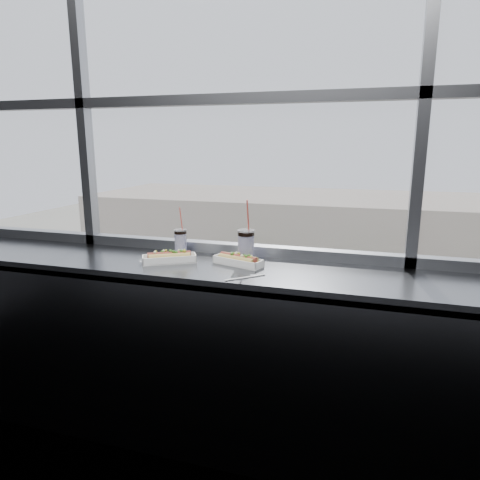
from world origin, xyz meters
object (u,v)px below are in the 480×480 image
(loose_straw, at_px, (245,277))
(tree_left, at_px, (246,269))
(hotdog_tray_left, at_px, (169,257))
(pedestrian_c, at_px, (408,314))
(car_near_b, at_px, (189,375))
(pedestrian_a, at_px, (269,298))
(hotdog_tray_right, at_px, (238,260))
(soda_cup_right, at_px, (246,245))
(wrapper, at_px, (147,261))
(soda_cup_left, at_px, (181,241))
(tree_center, at_px, (363,283))
(car_near_c, at_px, (348,402))
(car_far_b, at_px, (397,337))
(pedestrian_b, at_px, (354,306))

(loose_straw, distance_m, tree_left, 30.89)
(hotdog_tray_left, xyz_separation_m, pedestrian_c, (4.20, 27.95, -10.97))
(car_near_b, height_order, pedestrian_a, car_near_b)
(tree_left, bearing_deg, car_near_b, -88.06)
(hotdog_tray_right, height_order, soda_cup_right, soda_cup_right)
(loose_straw, distance_m, wrapper, 0.61)
(soda_cup_left, bearing_deg, loose_straw, -34.25)
(hotdog_tray_left, height_order, tree_center, hotdog_tray_left)
(hotdog_tray_right, height_order, soda_cup_left, soda_cup_left)
(soda_cup_right, relative_size, wrapper, 3.60)
(car_near_c, bearing_deg, loose_straw, 179.66)
(hotdog_tray_right, distance_m, tree_left, 30.66)
(hotdog_tray_right, distance_m, pedestrian_a, 31.21)
(hotdog_tray_right, relative_size, car_far_b, 0.05)
(car_near_c, relative_size, tree_center, 1.29)
(soda_cup_left, xyz_separation_m, loose_straw, (0.51, -0.34, -0.08))
(pedestrian_b, bearing_deg, pedestrian_a, -88.28)
(pedestrian_b, bearing_deg, wrapper, -1.35)
(wrapper, distance_m, pedestrian_a, 31.22)
(soda_cup_right, bearing_deg, soda_cup_left, 170.10)
(soda_cup_right, xyz_separation_m, tree_center, (0.65, 28.19, -9.19))
(wrapper, distance_m, car_far_b, 27.00)
(tree_center, bearing_deg, car_near_c, -91.55)
(wrapper, distance_m, tree_center, 29.80)
(soda_cup_left, bearing_deg, hotdog_tray_right, -17.45)
(wrapper, xyz_separation_m, pedestrian_c, (4.32, 28.00, -10.96))
(loose_straw, relative_size, wrapper, 2.22)
(car_far_b, distance_m, tree_center, 5.02)
(soda_cup_right, xyz_separation_m, pedestrian_a, (-6.30, 28.44, -11.18))
(pedestrian_a, bearing_deg, tree_left, 98.00)
(tree_left, bearing_deg, soda_cup_right, -74.00)
(pedestrian_c, relative_size, tree_center, 0.50)
(hotdog_tray_left, bearing_deg, loose_straw, -46.96)
(hotdog_tray_right, height_order, pedestrian_a, hotdog_tray_right)
(tree_left, bearing_deg, pedestrian_b, 3.09)
(loose_straw, xyz_separation_m, tree_center, (0.58, 28.46, -9.09))
(soda_cup_right, bearing_deg, loose_straw, -74.53)
(car_far_b, xyz_separation_m, car_near_b, (-10.57, -8.00, 0.06))
(hotdog_tray_left, height_order, soda_cup_left, soda_cup_left)
(pedestrian_b, relative_size, pedestrian_c, 0.91)
(wrapper, bearing_deg, pedestrian_b, 88.65)
(car_far_b, height_order, pedestrian_a, pedestrian_a)
(pedestrian_a, bearing_deg, tree_center, -92.06)
(car_near_c, distance_m, pedestrian_c, 12.15)
(car_far_b, bearing_deg, pedestrian_c, -14.78)
(car_far_b, bearing_deg, hotdog_tray_right, 172.11)
(soda_cup_right, distance_m, tree_left, 30.65)
(car_near_c, distance_m, pedestrian_a, 13.93)
(pedestrian_c, xyz_separation_m, tree_center, (-3.13, 0.35, 1.86))
(soda_cup_left, height_order, pedestrian_c, soda_cup_left)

